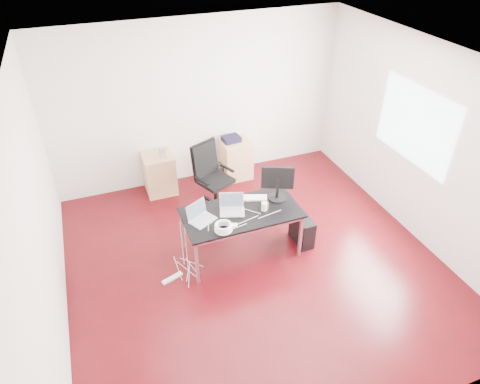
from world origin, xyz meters
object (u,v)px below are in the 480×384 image
object	(u,v)px
filing_cabinet_left	(160,174)
pc_tower	(302,230)
filing_cabinet_right	(236,159)
office_chair	(211,173)
desk	(241,215)

from	to	relation	value
filing_cabinet_left	pc_tower	size ratio (longest dim) A/B	1.56
filing_cabinet_right	pc_tower	xyz separation A→B (m)	(0.27, -2.06, -0.13)
pc_tower	filing_cabinet_left	bearing A→B (deg)	127.95
filing_cabinet_left	filing_cabinet_right	size ratio (longest dim) A/B	1.00
filing_cabinet_right	office_chair	bearing A→B (deg)	-134.29
office_chair	filing_cabinet_right	distance (m)	1.00
office_chair	filing_cabinet_right	world-z (taller)	office_chair
office_chair	filing_cabinet_right	xyz separation A→B (m)	(0.68, 0.69, -0.26)
pc_tower	filing_cabinet_right	bearing A→B (deg)	96.53
pc_tower	office_chair	bearing A→B (deg)	123.68
desk	filing_cabinet_left	distance (m)	2.13
filing_cabinet_left	filing_cabinet_right	bearing A→B (deg)	0.00
office_chair	filing_cabinet_left	xyz separation A→B (m)	(-0.72, 0.69, -0.26)
desk	filing_cabinet_right	xyz separation A→B (m)	(0.65, 1.97, -0.33)
desk	filing_cabinet_right	size ratio (longest dim) A/B	2.29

